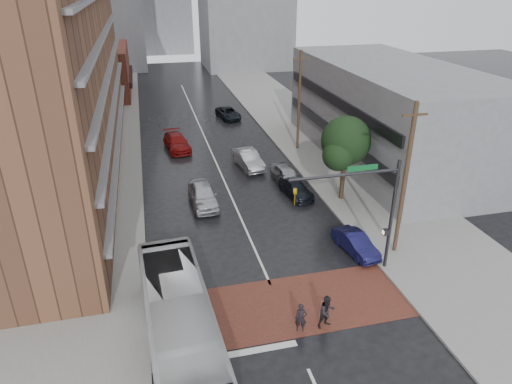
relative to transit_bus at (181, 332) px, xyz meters
name	(u,v)px	position (x,y,z in m)	size (l,w,h in m)	color
ground	(283,313)	(5.50, 2.12, -1.74)	(160.00, 160.00, 0.00)	black
crosswalk	(280,307)	(5.50, 2.62, -1.73)	(14.00, 5.00, 0.02)	brown
sidewalk_west	(93,163)	(-6.00, 27.12, -1.66)	(9.00, 90.00, 0.15)	gray
sidewalk_east	(318,144)	(17.00, 27.12, -1.66)	(9.00, 90.00, 0.15)	gray
apartment_block	(33,8)	(-8.50, 26.12, 12.26)	(10.00, 44.00, 28.00)	brown
storefront_west	(101,71)	(-6.50, 56.12, 1.76)	(8.00, 16.00, 7.00)	maroon
building_east	(389,113)	(22.00, 22.12, 2.76)	(11.00, 26.00, 9.00)	gray
street_tree	(346,144)	(14.02, 14.16, 3.00)	(4.20, 4.10, 6.90)	#332319
signal_mast	(371,202)	(11.35, 4.62, 2.99)	(6.50, 0.30, 7.20)	#2D2D33
utility_pole_near	(405,180)	(14.30, 6.12, 3.40)	(1.60, 0.26, 10.00)	#473321
utility_pole_far	(299,101)	(14.30, 26.12, 3.40)	(1.60, 0.26, 10.00)	#473321
transit_bus	(181,332)	(0.00, 0.00, 0.00)	(2.92, 12.47, 3.47)	#B8B8BA
pedestrian_a	(301,318)	(5.97, 0.62, -0.93)	(0.59, 0.39, 1.61)	black
pedestrian_b	(327,312)	(7.37, 0.62, -0.81)	(0.90, 0.70, 1.85)	black
car_travel_a	(203,195)	(3.10, 15.84, -0.89)	(2.01, 4.98, 1.70)	#B8B9C0
car_travel_b	(248,159)	(8.27, 22.59, -0.92)	(1.72, 4.94, 1.63)	#B7B9BF
car_travel_c	(177,142)	(2.18, 29.10, -0.96)	(2.18, 5.37, 1.56)	maroon
suv_travel	(228,113)	(9.48, 39.12, -1.07)	(2.22, 4.82, 1.34)	black
car_parked_near	(356,243)	(11.80, 6.71, -1.09)	(1.37, 3.93, 1.30)	#141342
car_parked_mid	(296,189)	(10.70, 15.68, -1.13)	(1.69, 4.16, 1.21)	black
car_parked_far	(287,175)	(10.70, 18.23, -0.97)	(1.82, 4.53, 1.54)	#929599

